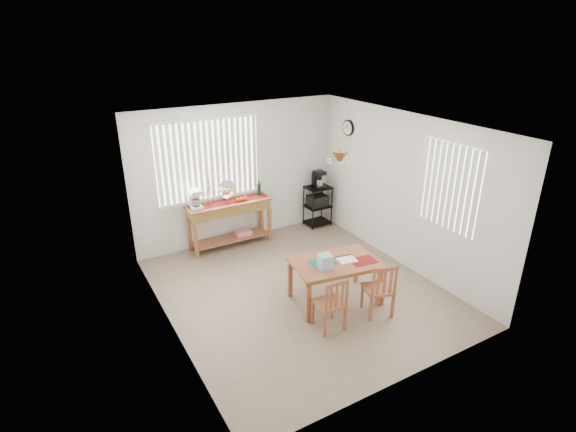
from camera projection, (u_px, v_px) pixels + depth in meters
ground at (300, 291)px, 7.05m from camera, size 4.00×4.50×0.01m
room_shell at (301, 189)px, 6.40m from camera, size 4.20×4.70×2.70m
sideboard at (230, 213)px, 8.26m from camera, size 1.56×0.44×0.88m
sideboard_items at (215, 197)px, 8.01m from camera, size 1.48×0.37×0.67m
wire_cart at (318, 202)px, 9.20m from camera, size 0.49×0.39×0.84m
cart_items at (318, 179)px, 9.01m from camera, size 0.20×0.24×0.34m
dining_table at (335, 266)px, 6.57m from camera, size 1.35×0.98×0.66m
table_items at (331, 261)px, 6.38m from camera, size 0.95×0.58×0.21m
chair_left at (331, 304)px, 6.01m from camera, size 0.39×0.39×0.80m
chair_right at (379, 289)px, 6.32m from camera, size 0.48×0.48×0.83m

